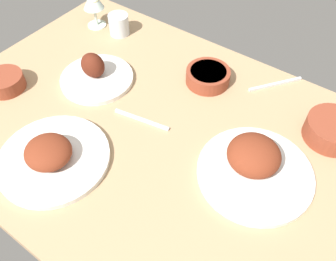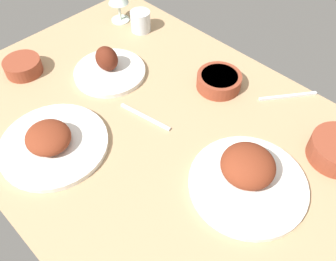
# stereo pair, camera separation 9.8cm
# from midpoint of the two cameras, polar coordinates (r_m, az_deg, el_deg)

# --- Properties ---
(dining_table) EXTENTS (1.40, 0.90, 0.04)m
(dining_table) POSITION_cam_midpoint_polar(r_m,az_deg,el_deg) (1.01, -2.77, -1.63)
(dining_table) COLOR tan
(dining_table) RESTS_ON ground
(plate_center_main) EXTENTS (0.23, 0.23, 0.09)m
(plate_center_main) POSITION_cam_midpoint_polar(r_m,az_deg,el_deg) (1.18, -14.02, 8.70)
(plate_center_main) COLOR silver
(plate_center_main) RESTS_ON dining_table
(plate_far_side) EXTENTS (0.30, 0.30, 0.10)m
(plate_far_side) POSITION_cam_midpoint_polar(r_m,az_deg,el_deg) (0.91, 10.83, -5.52)
(plate_far_side) COLOR silver
(plate_far_side) RESTS_ON dining_table
(plate_near_viewer) EXTENTS (0.30, 0.30, 0.07)m
(plate_near_viewer) POSITION_cam_midpoint_polar(r_m,az_deg,el_deg) (0.99, -21.05, -4.07)
(plate_near_viewer) COLOR silver
(plate_near_viewer) RESTS_ON dining_table
(bowl_soup) EXTENTS (0.15, 0.15, 0.06)m
(bowl_soup) POSITION_cam_midpoint_polar(r_m,az_deg,el_deg) (1.05, 22.74, 0.04)
(bowl_soup) COLOR brown
(bowl_soup) RESTS_ON dining_table
(bowl_onions) EXTENTS (0.12, 0.12, 0.05)m
(bowl_onions) POSITION_cam_midpoint_polar(r_m,az_deg,el_deg) (1.25, -27.03, 6.98)
(bowl_onions) COLOR brown
(bowl_onions) RESTS_ON dining_table
(bowl_sauce) EXTENTS (0.14, 0.14, 0.05)m
(bowl_sauce) POSITION_cam_midpoint_polar(r_m,az_deg,el_deg) (1.14, 4.02, 8.70)
(bowl_sauce) COLOR brown
(bowl_sauce) RESTS_ON dining_table
(wine_glass) EXTENTS (0.08, 0.08, 0.14)m
(wine_glass) POSITION_cam_midpoint_polar(r_m,az_deg,el_deg) (1.39, -14.16, 19.50)
(wine_glass) COLOR silver
(wine_glass) RESTS_ON dining_table
(water_tumbler) EXTENTS (0.07, 0.07, 0.08)m
(water_tumbler) POSITION_cam_midpoint_polar(r_m,az_deg,el_deg) (1.36, -10.09, 16.45)
(water_tumbler) COLOR silver
(water_tumbler) RESTS_ON dining_table
(fork_loose) EXTENTS (0.12, 0.15, 0.01)m
(fork_loose) POSITION_cam_midpoint_polar(r_m,az_deg,el_deg) (1.17, 14.72, 7.16)
(fork_loose) COLOR silver
(fork_loose) RESTS_ON dining_table
(spoon_loose) EXTENTS (0.18, 0.04, 0.01)m
(spoon_loose) POSITION_cam_midpoint_polar(r_m,az_deg,el_deg) (1.03, -7.11, 1.51)
(spoon_loose) COLOR silver
(spoon_loose) RESTS_ON dining_table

